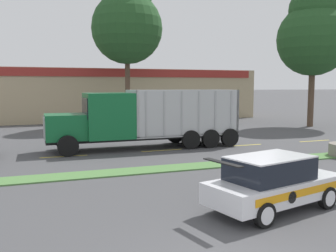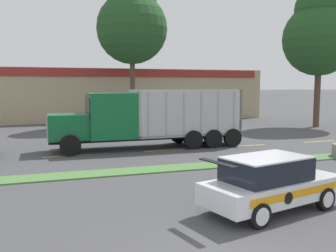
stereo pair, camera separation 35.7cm
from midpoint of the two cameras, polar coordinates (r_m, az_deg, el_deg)
grass_verge at (r=16.08m, az=-6.00°, el=-6.94°), size 120.00×1.29×0.06m
centre_line_4 at (r=20.31m, az=-14.76°, el=-4.43°), size 2.40×0.14×0.01m
centre_line_5 at (r=21.34m, az=-0.11°, el=-3.72°), size 2.40×0.14×0.01m
centre_line_6 at (r=23.59m, az=12.45°, el=-2.92°), size 2.40×0.14×0.01m
centre_line_7 at (r=26.76m, az=22.42°, el=-2.18°), size 2.40×0.14×0.01m
dump_truck_lead at (r=21.78m, az=-5.23°, el=0.83°), size 11.23×2.83×3.42m
rally_car at (r=11.48m, az=16.20°, el=-8.29°), size 4.66×2.70×1.67m
store_building_backdrop at (r=44.31m, az=-7.93°, el=4.85°), size 31.55×12.10×5.42m
tree_behind_left at (r=35.12m, az=-5.22°, el=15.62°), size 6.41×6.41×13.63m
tree_behind_centre at (r=36.32m, az=22.40°, el=13.12°), size 6.38×6.38×12.52m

